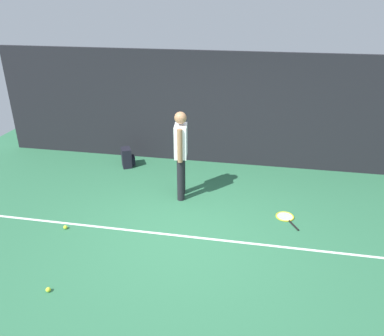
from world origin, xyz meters
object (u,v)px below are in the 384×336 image
at_px(backpack, 127,158).
at_px(tennis_ball_near_player, 48,290).
at_px(tennis_racket, 286,217).
at_px(tennis_player, 181,150).
at_px(tennis_ball_by_fence, 65,227).

height_order(backpack, tennis_ball_near_player, backpack).
height_order(tennis_racket, tennis_ball_near_player, tennis_ball_near_player).
bearing_deg(tennis_racket, tennis_player, 50.04).
bearing_deg(tennis_player, tennis_ball_by_fence, 123.15).
xyz_separation_m(backpack, tennis_ball_near_player, (0.31, -4.02, -0.18)).
height_order(backpack, tennis_ball_by_fence, backpack).
distance_m(tennis_player, tennis_ball_by_fence, 2.41).
distance_m(tennis_player, tennis_racket, 2.23).
xyz_separation_m(tennis_player, backpack, (-1.50, 1.15, -0.76)).
height_order(tennis_player, tennis_ball_by_fence, tennis_player).
bearing_deg(tennis_ball_near_player, backpack, 94.42).
bearing_deg(tennis_racket, tennis_ball_near_player, 99.93).
relative_size(tennis_racket, tennis_ball_by_fence, 9.46).
height_order(tennis_racket, tennis_ball_by_fence, tennis_ball_by_fence).
bearing_deg(tennis_ball_near_player, tennis_ball_by_fence, 109.17).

